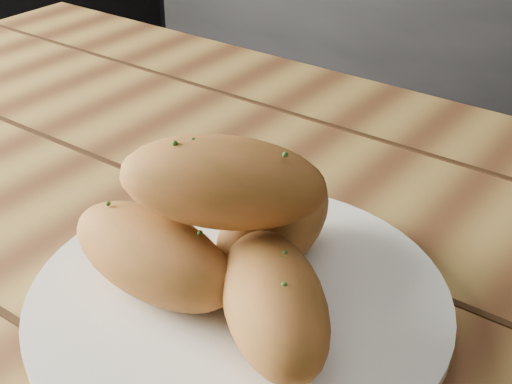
% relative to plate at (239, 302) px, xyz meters
% --- Properties ---
extents(plate, '(0.29, 0.29, 0.02)m').
position_rel_plate_xyz_m(plate, '(0.00, 0.00, 0.00)').
color(plate, white).
rests_on(plate, table).
extents(bread_rolls, '(0.24, 0.21, 0.12)m').
position_rel_plate_xyz_m(bread_rolls, '(-0.00, -0.00, 0.05)').
color(bread_rolls, '#A85C2E').
rests_on(bread_rolls, plate).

